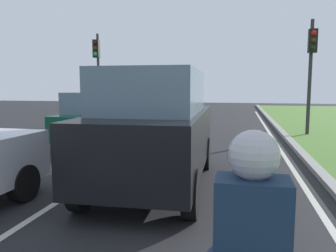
% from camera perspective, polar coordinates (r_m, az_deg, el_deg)
% --- Properties ---
extents(ground_plane, '(60.00, 60.00, 0.00)m').
position_cam_1_polar(ground_plane, '(11.15, -0.05, -3.36)').
color(ground_plane, '#262628').
extents(lane_line_center, '(0.12, 32.00, 0.01)m').
position_cam_1_polar(lane_line_center, '(11.31, -3.52, -3.21)').
color(lane_line_center, silver).
rests_on(lane_line_center, ground).
extents(lane_line_right_edge, '(0.12, 32.00, 0.01)m').
position_cam_1_polar(lane_line_right_edge, '(10.99, 18.68, -3.86)').
color(lane_line_right_edge, silver).
rests_on(lane_line_right_edge, ground).
extents(curb_right, '(0.24, 48.00, 0.12)m').
position_cam_1_polar(curb_right, '(11.05, 21.27, -3.61)').
color(curb_right, '#9E9B93').
rests_on(curb_right, ground).
extents(car_suv_ahead, '(2.09, 4.56, 2.28)m').
position_cam_1_polar(car_suv_ahead, '(6.47, -2.26, -0.34)').
color(car_suv_ahead, black).
rests_on(car_suv_ahead, ground).
extents(car_hatchback_far, '(1.77, 3.72, 1.78)m').
position_cam_1_polar(car_hatchback_far, '(11.40, -12.01, 1.19)').
color(car_hatchback_far, '#0C472D').
rests_on(car_hatchback_far, ground).
extents(rider_person, '(0.50, 0.40, 1.16)m').
position_cam_1_polar(rider_person, '(1.98, 14.12, -16.58)').
color(rider_person, '#192D47').
rests_on(rider_person, ground).
extents(traffic_light_near_right, '(0.32, 0.50, 4.56)m').
position_cam_1_polar(traffic_light_near_right, '(14.31, 23.38, 10.43)').
color(traffic_light_near_right, '#2D2D2D').
rests_on(traffic_light_near_right, ground).
extents(traffic_light_overhead_left, '(0.32, 0.50, 4.67)m').
position_cam_1_polar(traffic_light_overhead_left, '(17.87, -12.03, 10.36)').
color(traffic_light_overhead_left, '#2D2D2D').
rests_on(traffic_light_overhead_left, ground).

